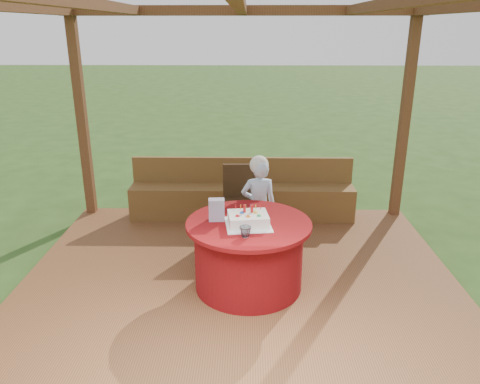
# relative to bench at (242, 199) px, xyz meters

# --- Properties ---
(ground) EXTENTS (60.00, 60.00, 0.00)m
(ground) POSITION_rel_bench_xyz_m (0.00, -1.72, -0.38)
(ground) COLOR #264617
(ground) RESTS_ON ground
(deck) EXTENTS (4.50, 4.00, 0.12)m
(deck) POSITION_rel_bench_xyz_m (0.00, -1.72, -0.32)
(deck) COLOR brown
(deck) RESTS_ON ground
(pergola) EXTENTS (4.50, 4.00, 2.72)m
(pergola) POSITION_rel_bench_xyz_m (0.00, -1.72, 2.02)
(pergola) COLOR brown
(pergola) RESTS_ON deck
(bench) EXTENTS (3.00, 0.42, 0.80)m
(bench) POSITION_rel_bench_xyz_m (0.00, 0.00, 0.00)
(bench) COLOR brown
(bench) RESTS_ON deck
(table) EXTENTS (1.21, 1.21, 0.70)m
(table) POSITION_rel_bench_xyz_m (0.09, -1.82, 0.09)
(table) COLOR maroon
(table) RESTS_ON deck
(chair) EXTENTS (0.46, 0.46, 0.90)m
(chair) POSITION_rel_bench_xyz_m (0.00, -0.62, 0.24)
(chair) COLOR #382411
(chair) RESTS_ON deck
(elderly_woman) EXTENTS (0.42, 0.30, 1.14)m
(elderly_woman) POSITION_rel_bench_xyz_m (0.20, -1.01, 0.32)
(elderly_woman) COLOR #A3C9F2
(elderly_woman) RESTS_ON deck
(birthday_cake) EXTENTS (0.47, 0.47, 0.19)m
(birthday_cake) POSITION_rel_bench_xyz_m (0.08, -1.89, 0.49)
(birthday_cake) COLOR white
(birthday_cake) RESTS_ON table
(gift_bag) EXTENTS (0.16, 0.11, 0.22)m
(gift_bag) POSITION_rel_bench_xyz_m (-0.22, -1.78, 0.54)
(gift_bag) COLOR #BF7CA3
(gift_bag) RESTS_ON table
(drinking_glass) EXTENTS (0.13, 0.13, 0.10)m
(drinking_glass) POSITION_rel_bench_xyz_m (0.06, -2.16, 0.48)
(drinking_glass) COLOR silver
(drinking_glass) RESTS_ON table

